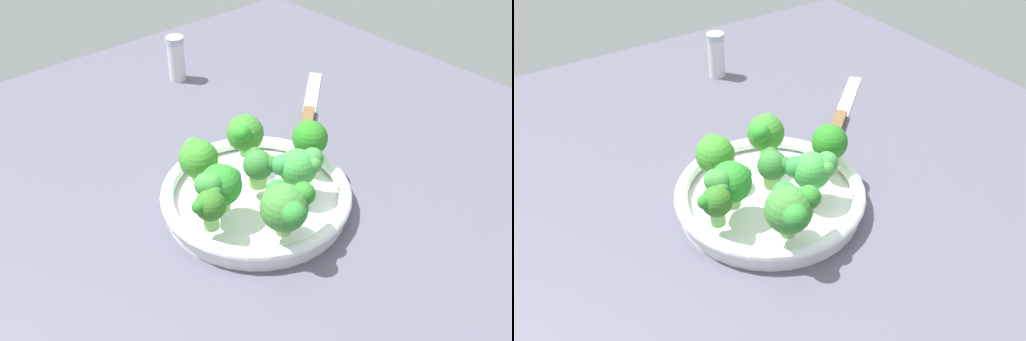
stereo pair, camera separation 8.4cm
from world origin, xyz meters
TOP-DOWN VIEW (x-y plane):
  - ground_plane at (0.00, 0.00)cm, footprint 130.00×130.00cm
  - bowl at (2.67, -1.57)cm, footprint 29.67×29.67cm
  - broccoli_floret_0 at (7.19, 2.98)cm, footprint 6.29×7.33cm
  - broccoli_floret_1 at (5.55, -12.41)cm, footprint 4.46×5.18cm
  - broccoli_floret_2 at (-5.04, -6.72)cm, footprint 6.85×6.14cm
  - broccoli_floret_3 at (2.72, 9.69)cm, footprint 6.19×5.78cm
  - broccoli_floret_4 at (2.59, -0.92)cm, footprint 5.48×5.09cm
  - broccoli_floret_5 at (-4.82, 2.58)cm, footprint 6.10×6.40cm
  - broccoli_floret_6 at (3.22, -9.05)cm, footprint 6.19×7.03cm
  - broccoli_floret_7 at (13.03, -5.22)cm, footprint 8.41×7.72cm
  - knife at (-11.88, 25.08)cm, footprint 18.81×22.02cm
  - pepper_shaker at (-40.82, 13.61)cm, footprint 3.78×3.78cm

SIDE VIEW (x-z plane):
  - ground_plane at x=0.00cm, z-range -2.50..0.00cm
  - knife at x=-11.88cm, z-range -0.20..1.30cm
  - bowl at x=2.67cm, z-range 0.04..3.87cm
  - pepper_shaker at x=-40.82cm, z-range 0.06..9.84cm
  - broccoli_floret_4 at x=2.59cm, z-range 4.46..10.62cm
  - broccoli_floret_2 at x=-5.04cm, z-range 4.16..10.95cm
  - broccoli_floret_1 at x=5.55cm, z-range 4.57..10.83cm
  - broccoli_floret_3 at x=2.72cm, z-range 4.31..11.34cm
  - broccoli_floret_0 at x=7.19cm, z-range 4.51..11.29cm
  - broccoli_floret_5 at x=-4.82cm, z-range 4.52..11.77cm
  - broccoli_floret_6 at x=3.22cm, z-range 4.53..11.86cm
  - broccoli_floret_7 at x=13.03cm, z-range 4.58..12.35cm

